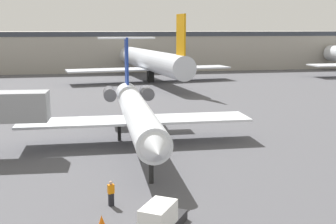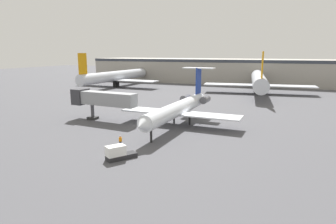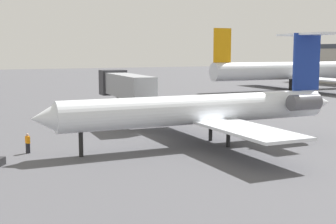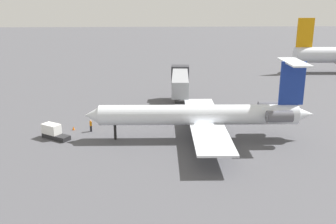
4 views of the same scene
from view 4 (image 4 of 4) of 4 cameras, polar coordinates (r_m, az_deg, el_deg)
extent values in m
cube|color=#4C4C51|center=(50.80, 5.21, -4.36)|extent=(400.00, 400.00, 0.10)
cylinder|color=silver|center=(50.53, 4.52, -0.41)|extent=(3.29, 25.99, 2.63)
cone|color=silver|center=(51.08, -11.04, -0.48)|extent=(2.55, 2.26, 2.50)
cone|color=silver|center=(53.65, 19.42, -0.31)|extent=(2.30, 2.66, 2.24)
cube|color=silver|center=(45.19, 6.48, -3.92)|extent=(10.81, 4.67, 0.24)
cube|color=silver|center=(56.76, 4.93, 0.44)|extent=(10.81, 4.67, 0.24)
cylinder|color=#595960|center=(50.28, 16.15, -0.64)|extent=(1.58, 3.24, 1.50)
cylinder|color=#595960|center=(54.35, 14.82, 0.75)|extent=(1.58, 3.24, 1.50)
cube|color=navy|center=(52.02, 17.89, 4.04)|extent=(0.32, 3.21, 5.66)
cube|color=silver|center=(51.53, 18.16, 7.00)|extent=(6.86, 2.57, 0.20)
cylinder|color=black|center=(51.39, -7.82, -2.94)|extent=(0.36, 0.36, 2.01)
cylinder|color=black|center=(49.99, 6.92, -3.48)|extent=(0.36, 0.36, 2.01)
cylinder|color=black|center=(52.98, 6.46, -2.29)|extent=(0.36, 0.36, 2.01)
cube|color=gray|center=(64.47, 1.81, 4.50)|extent=(13.76, 3.59, 2.60)
cube|color=#333338|center=(70.74, 1.81, 5.59)|extent=(2.63, 3.37, 3.20)
cylinder|color=#4C4C51|center=(68.44, 1.78, 2.71)|extent=(0.70, 0.70, 3.23)
cube|color=#262626|center=(68.78, 1.77, 1.61)|extent=(1.80, 1.80, 0.50)
cube|color=black|center=(55.05, -11.32, -2.41)|extent=(0.38, 0.33, 0.85)
cube|color=orange|center=(54.82, -11.36, -1.70)|extent=(0.46, 0.38, 0.60)
sphere|color=tan|center=(54.69, -11.38, -1.28)|extent=(0.24, 0.24, 0.24)
cube|color=#262628|center=(53.43, -16.19, -3.50)|extent=(3.37, 4.11, 0.60)
cube|color=white|center=(53.68, -16.86, -2.39)|extent=(2.49, 2.77, 1.30)
cone|color=orange|center=(56.24, -13.80, -2.33)|extent=(0.36, 0.36, 0.55)
cube|color=orange|center=(101.11, 19.63, 10.99)|extent=(0.46, 4.01, 7.00)
camera|label=1|loc=(64.01, -36.35, 7.37)|focal=46.52mm
camera|label=2|loc=(53.24, -58.74, 3.80)|focal=31.63mm
camera|label=3|loc=(21.22, -48.54, -16.55)|focal=49.74mm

